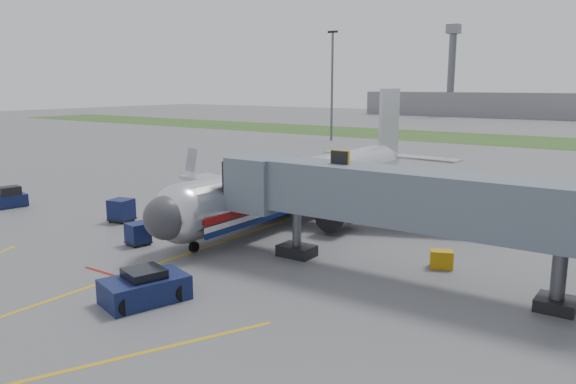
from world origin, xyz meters
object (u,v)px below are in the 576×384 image
Objects in this scene: airliner at (306,182)px; ramp_worker at (269,200)px; pushback_tug at (145,288)px; baggage_tug at (10,198)px; belt_loader at (271,207)px.

airliner reaches higher than ramp_worker.
pushback_tug is 2.39× the size of ramp_worker.
baggage_tug is at bearing 179.55° from ramp_worker.
baggage_tug is 23.05m from belt_loader.
belt_loader is (20.09, 11.31, -0.28)m from baggage_tug.
airliner is at bearing 100.89° from pushback_tug.
belt_loader is 2.40× the size of ramp_worker.
belt_loader is at bearing -74.50° from ramp_worker.
belt_loader is (-2.49, -1.59, -2.10)m from airliner.
pushback_tug is 0.99× the size of belt_loader.
airliner is 3.63m from belt_loader.
airliner is 21.25m from pushback_tug.
airliner is 18.57× the size of ramp_worker.
airliner is at bearing 29.74° from baggage_tug.
baggage_tug is at bearing -150.26° from airliner.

